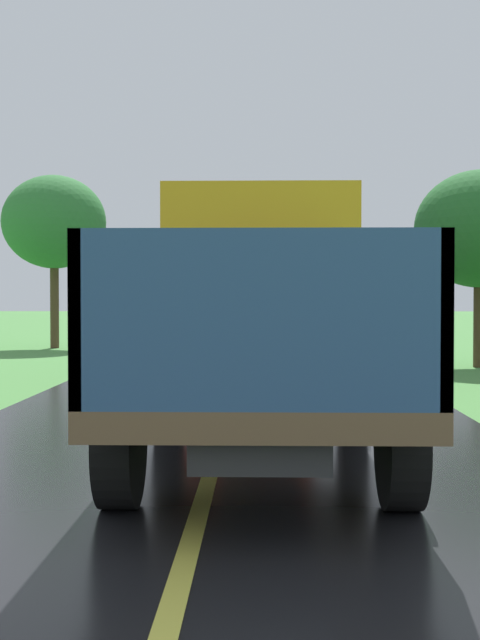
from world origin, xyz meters
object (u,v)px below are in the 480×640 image
at_px(banana_truck_far, 250,305).
at_px(roadside_tree_near_left, 480,229).
at_px(roadside_tree_far_left, 54,222).
at_px(banana_truck_near, 262,316).

distance_m(banana_truck_far, roadside_tree_near_left, 5.94).
xyz_separation_m(banana_truck_far, roadside_tree_near_left, (5.39, 1.77, 1.77)).
bearing_deg(banana_truck_far, roadside_tree_far_left, 125.40).
relative_size(banana_truck_near, banana_truck_far, 1.00).
height_order(roadside_tree_near_left, roadside_tree_far_left, roadside_tree_far_left).
xyz_separation_m(banana_truck_far, roadside_tree_far_left, (-6.44, 9.06, 2.58)).
bearing_deg(banana_truck_near, roadside_tree_near_left, 66.11).
bearing_deg(banana_truck_near, roadside_tree_far_left, 109.49).
distance_m(banana_truck_far, roadside_tree_far_left, 11.41).
distance_m(banana_truck_near, roadside_tree_far_left, 20.21).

